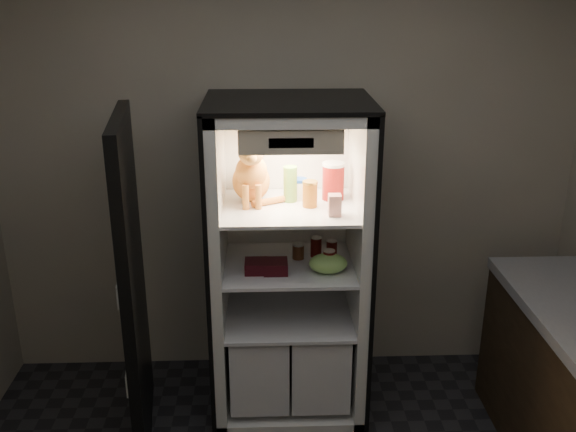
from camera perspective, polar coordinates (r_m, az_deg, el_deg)
name	(u,v)px	position (r m, az deg, el deg)	size (l,w,h in m)	color
room_shell	(303,243)	(2.20, 1.39, -2.38)	(3.60, 3.60, 3.60)	white
refrigerator	(288,282)	(3.80, 0.04, -5.89)	(0.90, 0.72, 1.88)	white
fridge_door	(133,289)	(3.55, -13.61, -6.33)	(0.17, 0.87, 1.85)	black
tabby_cat	(252,175)	(3.57, -3.26, 3.66)	(0.35, 0.40, 0.43)	#C96A19
parmesan_shaker	(290,184)	(3.60, 0.20, 2.86)	(0.08, 0.08, 0.20)	#217C2F
mayo_tub	(299,189)	(3.64, 1.00, 2.43)	(0.09, 0.09, 0.12)	white
salsa_jar	(310,194)	(3.52, 1.97, 1.98)	(0.08, 0.08, 0.15)	maroon
pepper_jar	(333,181)	(3.64, 4.04, 3.12)	(0.13, 0.13, 0.21)	#A01A15
cream_carton	(335,205)	(3.40, 4.17, 0.97)	(0.07, 0.07, 0.12)	silver
soda_can_a	(316,247)	(3.75, 2.51, -2.76)	(0.07, 0.07, 0.12)	black
soda_can_b	(332,250)	(3.73, 3.91, -3.00)	(0.06, 0.06, 0.11)	black
soda_can_c	(329,261)	(3.58, 3.66, -3.97)	(0.07, 0.07, 0.12)	black
condiment_jar	(298,251)	(3.73, 0.92, -3.12)	(0.07, 0.07, 0.09)	brown
grape_bag	(328,263)	(3.56, 3.59, -4.22)	(0.21, 0.16, 0.11)	#91D362
berry_box_left	(256,266)	(3.57, -2.82, -4.49)	(0.13, 0.13, 0.06)	#460B13
berry_box_right	(276,267)	(3.56, -1.11, -4.52)	(0.13, 0.13, 0.07)	#460B13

